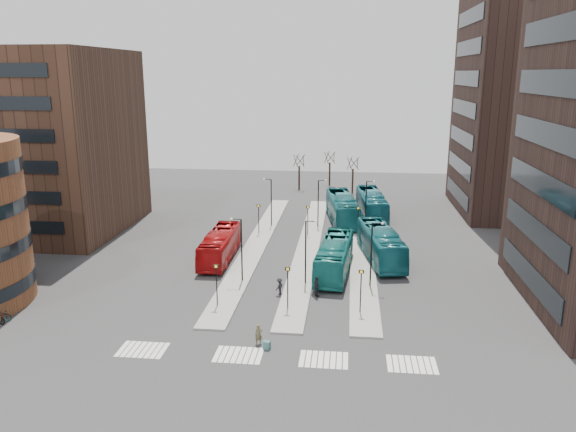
# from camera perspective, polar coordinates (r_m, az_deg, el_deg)

# --- Properties ---
(ground) EXTENTS (160.00, 160.00, 0.00)m
(ground) POSITION_cam_1_polar(r_m,az_deg,el_deg) (37.23, -4.72, -16.87)
(ground) COLOR #2B2B2D
(ground) RESTS_ON ground
(island_left) EXTENTS (2.50, 45.00, 0.15)m
(island_left) POSITION_cam_1_polar(r_m,az_deg,el_deg) (64.97, -3.19, -2.83)
(island_left) COLOR gray
(island_left) RESTS_ON ground
(island_mid) EXTENTS (2.50, 45.00, 0.15)m
(island_mid) POSITION_cam_1_polar(r_m,az_deg,el_deg) (64.28, 2.10, -3.00)
(island_mid) COLOR gray
(island_mid) RESTS_ON ground
(island_right) EXTENTS (2.50, 45.00, 0.15)m
(island_right) POSITION_cam_1_polar(r_m,az_deg,el_deg) (64.15, 7.46, -3.16)
(island_right) COLOR gray
(island_right) RESTS_ON ground
(suitcase) EXTENTS (0.56, 0.48, 0.61)m
(suitcase) POSITION_cam_1_polar(r_m,az_deg,el_deg) (41.32, -2.17, -12.97)
(suitcase) COLOR navy
(suitcase) RESTS_ON ground
(red_bus) EXTENTS (2.77, 11.10, 3.08)m
(red_bus) POSITION_cam_1_polar(r_m,az_deg,el_deg) (59.80, -6.92, -2.98)
(red_bus) COLOR #AB0D0E
(red_bus) RESTS_ON ground
(teal_bus_a) EXTENTS (3.71, 12.06, 3.31)m
(teal_bus_a) POSITION_cam_1_polar(r_m,az_deg,el_deg) (55.68, 4.74, -4.12)
(teal_bus_a) COLOR #166E6C
(teal_bus_a) RESTS_ON ground
(teal_bus_b) EXTENTS (4.89, 13.36, 3.64)m
(teal_bus_b) POSITION_cam_1_polar(r_m,az_deg,el_deg) (74.52, 5.53, 0.77)
(teal_bus_b) COLOR #15626A
(teal_bus_b) RESTS_ON ground
(teal_bus_c) EXTENTS (4.93, 12.72, 3.46)m
(teal_bus_c) POSITION_cam_1_polar(r_m,az_deg,el_deg) (60.07, 9.38, -2.80)
(teal_bus_c) COLOR #15626B
(teal_bus_c) RESTS_ON ground
(teal_bus_d) EXTENTS (4.20, 12.96, 3.55)m
(teal_bus_d) POSITION_cam_1_polar(r_m,az_deg,el_deg) (77.44, 8.48, 1.17)
(teal_bus_d) COLOR #16606F
(teal_bus_d) RESTS_ON ground
(traveller) EXTENTS (0.67, 0.57, 1.55)m
(traveller) POSITION_cam_1_polar(r_m,az_deg,el_deg) (41.79, -3.01, -11.93)
(traveller) COLOR brown
(traveller) RESTS_ON ground
(commuter_a) EXTENTS (0.91, 0.83, 1.52)m
(commuter_a) POSITION_cam_1_polar(r_m,az_deg,el_deg) (55.69, -8.18, -5.19)
(commuter_a) COLOR black
(commuter_a) RESTS_ON ground
(commuter_b) EXTENTS (0.82, 1.20, 1.89)m
(commuter_b) POSITION_cam_1_polar(r_m,az_deg,el_deg) (49.95, 2.92, -7.17)
(commuter_b) COLOR black
(commuter_b) RESTS_ON ground
(commuter_c) EXTENTS (0.95, 1.14, 1.54)m
(commuter_c) POSITION_cam_1_polar(r_m,az_deg,el_deg) (50.44, -0.88, -7.15)
(commuter_c) COLOR black
(commuter_c) RESTS_ON ground
(bicycle_far) EXTENTS (1.84, 0.82, 0.93)m
(bicycle_far) POSITION_cam_1_polar(r_m,az_deg,el_deg) (50.91, -27.21, -8.99)
(bicycle_far) COLOR gray
(bicycle_far) RESTS_ON ground
(crosswalk_stripes) EXTENTS (22.35, 2.40, 0.01)m
(crosswalk_stripes) POSITION_cam_1_polar(r_m,az_deg,el_deg) (40.39, -1.10, -14.12)
(crosswalk_stripes) COLOR silver
(crosswalk_stripes) RESTS_ON ground
(office_block) EXTENTS (25.00, 20.12, 22.00)m
(office_block) POSITION_cam_1_polar(r_m,az_deg,el_deg) (77.12, -25.53, 6.84)
(office_block) COLOR #412A1E
(office_block) RESTS_ON ground
(tower_far) EXTENTS (20.12, 20.00, 30.00)m
(tower_far) POSITION_cam_1_polar(r_m,az_deg,el_deg) (85.23, 24.17, 10.28)
(tower_far) COLOR #30201A
(tower_far) RESTS_ON ground
(sign_poles) EXTENTS (12.45, 22.12, 3.65)m
(sign_poles) POSITION_cam_1_polar(r_m,az_deg,el_deg) (56.96, 1.19, -2.85)
(sign_poles) COLOR black
(sign_poles) RESTS_ON ground
(lamp_posts) EXTENTS (14.04, 20.24, 6.12)m
(lamp_posts) POSITION_cam_1_polar(r_m,az_deg,el_deg) (61.35, 2.58, -0.46)
(lamp_posts) COLOR black
(lamp_posts) RESTS_ON ground
(bare_trees) EXTENTS (10.97, 8.14, 5.90)m
(bare_trees) POSITION_cam_1_polar(r_m,az_deg,el_deg) (95.38, 3.98, 4.36)
(bare_trees) COLOR black
(bare_trees) RESTS_ON ground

